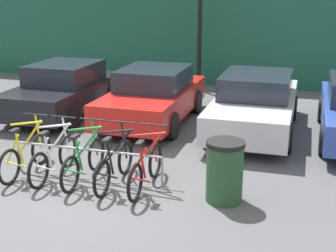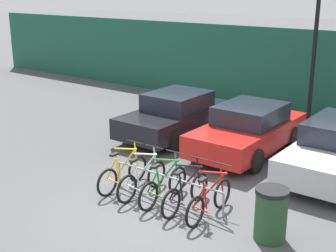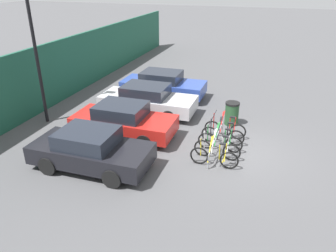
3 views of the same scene
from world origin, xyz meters
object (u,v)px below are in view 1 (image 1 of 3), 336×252
at_px(car_black, 64,89).
at_px(bicycle_white, 54,158).
at_px(bike_rack, 87,153).
at_px(trash_bin, 225,171).
at_px(bicycle_black, 114,165).
at_px(bicycle_yellow, 26,155).
at_px(car_red, 153,96).
at_px(car_silver, 255,103).
at_px(bicycle_green, 84,161).
at_px(bicycle_red, 146,168).

bearing_deg(car_black, bicycle_white, -64.06).
xyz_separation_m(bike_rack, trash_bin, (2.57, -0.22, 0.04)).
xyz_separation_m(bicycle_white, car_black, (-1.95, 4.01, 0.31)).
relative_size(bicycle_white, bicycle_black, 1.00).
relative_size(bicycle_yellow, car_red, 0.41).
bearing_deg(bicycle_yellow, car_silver, 44.13).
bearing_deg(bicycle_green, bike_rack, 93.04).
height_order(bicycle_yellow, bicycle_green, same).
relative_size(bicycle_white, trash_bin, 1.66).
relative_size(car_black, trash_bin, 3.99).
bearing_deg(trash_bin, car_black, 141.47).
bearing_deg(car_red, bicycle_yellow, -106.66).
height_order(bicycle_yellow, bicycle_black, same).
distance_m(bicycle_green, car_red, 3.99).
bearing_deg(car_silver, bicycle_red, -109.64).
xyz_separation_m(bicycle_black, car_silver, (1.99, 3.94, 0.31)).
xyz_separation_m(car_black, car_red, (2.55, -0.03, 0.00)).
relative_size(bicycle_black, bicycle_red, 1.00).
distance_m(bike_rack, bicycle_black, 0.63).
bearing_deg(car_silver, bicycle_white, -129.01).
xyz_separation_m(bicycle_green, car_black, (-2.56, 4.01, 0.31)).
height_order(car_black, trash_bin, car_black).
height_order(bicycle_yellow, trash_bin, bicycle_yellow).
height_order(bicycle_green, car_silver, car_silver).
bearing_deg(bicycle_green, bicycle_white, -179.70).
relative_size(bike_rack, bicycle_red, 1.71).
xyz_separation_m(bike_rack, bicycle_white, (-0.60, -0.15, -0.10)).
bearing_deg(car_silver, car_black, 179.26).
distance_m(bicycle_green, bicycle_red, 1.18).
xyz_separation_m(bicycle_yellow, bicycle_red, (2.38, 0.00, 0.00)).
bearing_deg(trash_bin, bicycle_yellow, 178.94).
distance_m(bicycle_green, trash_bin, 2.57).
xyz_separation_m(car_silver, trash_bin, (-0.02, -4.01, -0.17)).
xyz_separation_m(bicycle_white, car_red, (0.60, 3.98, 0.31)).
height_order(bicycle_green, bicycle_black, same).
relative_size(bicycle_black, car_black, 0.42).
xyz_separation_m(bicycle_yellow, car_silver, (3.78, 3.94, 0.31)).
bearing_deg(bicycle_white, bicycle_red, 1.39).
xyz_separation_m(bicycle_black, car_black, (-3.15, 4.01, 0.31)).
bearing_deg(car_black, bike_rack, -56.55).
height_order(car_black, car_red, same).
relative_size(bike_rack, car_red, 0.70).
xyz_separation_m(bicycle_black, trash_bin, (1.97, -0.07, 0.14)).
distance_m(bicycle_black, bicycle_red, 0.59).
bearing_deg(bicycle_black, bicycle_green, -179.96).
bearing_deg(bicycle_black, bike_rack, 166.13).
height_order(bicycle_yellow, bicycle_red, same).
xyz_separation_m(bike_rack, car_red, (0.00, 3.83, 0.22)).
distance_m(bicycle_red, car_red, 4.17).
bearing_deg(bicycle_white, car_black, 117.33).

